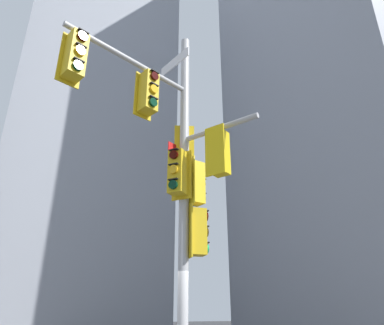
% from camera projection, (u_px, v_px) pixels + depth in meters
% --- Properties ---
extents(building_tower_right, '(15.41, 15.41, 38.35)m').
position_uv_depth(building_tower_right, '(351.00, 80.00, 28.71)').
color(building_tower_right, '#9399A3').
rests_on(building_tower_right, ground).
extents(building_mid_block, '(12.59, 12.59, 46.05)m').
position_uv_depth(building_mid_block, '(96.00, 81.00, 35.13)').
color(building_mid_block, '#9399A3').
rests_on(building_mid_block, ground).
extents(signal_pole_assembly, '(4.06, 2.30, 8.53)m').
position_uv_depth(signal_pole_assembly, '(175.00, 161.00, 7.81)').
color(signal_pole_assembly, '#B2B2B5').
rests_on(signal_pole_assembly, ground).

